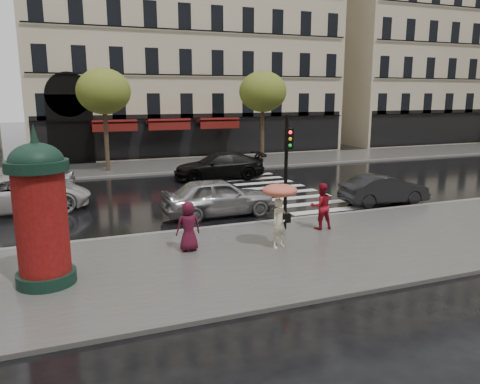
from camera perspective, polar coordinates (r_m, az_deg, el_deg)
name	(u,v)px	position (r m, az deg, el deg)	size (l,w,h in m)	color
ground	(232,256)	(15.02, -0.96, -7.80)	(160.00, 160.00, 0.00)	black
near_sidewalk	(238,259)	(14.56, -0.28, -8.20)	(90.00, 7.00, 0.12)	#474744
far_sidewalk	(137,168)	(33.02, -12.48, 2.92)	(90.00, 6.00, 0.12)	#474744
near_kerb	(205,229)	(17.70, -4.34, -4.51)	(90.00, 0.25, 0.14)	slate
far_kerb	(144,174)	(30.09, -11.59, 2.12)	(90.00, 0.25, 0.14)	slate
zebra_crossing	(274,187)	(25.83, 4.15, 0.59)	(3.60, 11.75, 0.01)	silver
bldg_far_corner	(179,23)	(45.05, -7.47, 19.80)	(26.00, 14.00, 22.90)	#B7A88C
bldg_far_right	(425,36)	(58.50, 21.63, 17.25)	(24.00, 14.00, 22.90)	#B7A88C
tree_far_left	(104,92)	(31.40, -16.29, 11.64)	(3.40, 3.40, 6.64)	#38281C
tree_far_right	(263,92)	(34.21, 2.79, 12.08)	(3.40, 3.40, 6.64)	#38281C
woman_umbrella	(280,205)	(15.12, 4.86, -1.55)	(1.13, 1.13, 2.18)	#F5EDCA
woman_red	(321,206)	(17.56, 9.85, -1.71)	(0.84, 0.65, 1.73)	maroon
man_burgundy	(188,226)	(15.01, -6.32, -4.18)	(0.79, 0.51, 1.61)	#4C0F23
morris_column	(41,209)	(13.10, -23.15, -1.96)	(1.57, 1.57, 4.22)	black
traffic_light	(287,161)	(16.99, 5.75, 3.78)	(0.28, 0.40, 4.22)	black
car_silver	(218,197)	(19.67, -2.65, -0.59)	(1.91, 4.75, 1.62)	#A6A6AB
car_darkgrey	(384,189)	(22.81, 17.16, 0.30)	(1.44, 4.13, 1.36)	black
car_white	(22,193)	(22.48, -25.08, -0.16)	(2.65, 5.76, 1.60)	silver
car_black	(219,166)	(28.24, -2.57, 3.20)	(2.21, 5.44, 1.58)	black
car_far_silver	(38,177)	(27.69, -23.37, 1.73)	(1.50, 3.74, 1.27)	silver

